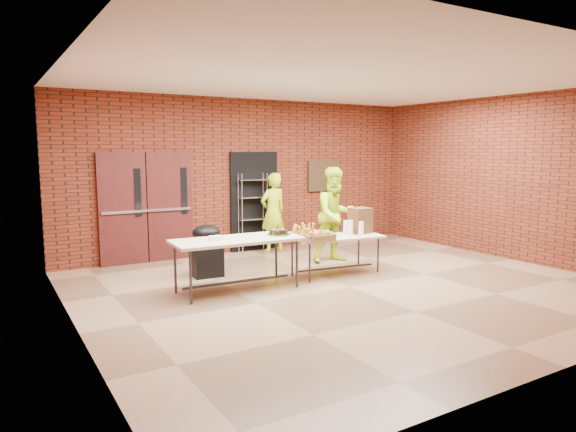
# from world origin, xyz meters

# --- Properties ---
(room) EXTENTS (8.08, 7.08, 3.28)m
(room) POSITION_xyz_m (0.00, 0.00, 1.60)
(room) COLOR brown
(room) RESTS_ON ground
(double_doors) EXTENTS (1.78, 0.12, 2.10)m
(double_doors) POSITION_xyz_m (-2.20, 3.44, 1.05)
(double_doors) COLOR #461614
(double_doors) RESTS_ON room
(dark_doorway) EXTENTS (1.10, 0.06, 2.10)m
(dark_doorway) POSITION_xyz_m (0.10, 3.46, 1.05)
(dark_doorway) COLOR black
(dark_doorway) RESTS_ON room
(bronze_plaque) EXTENTS (0.85, 0.04, 0.70)m
(bronze_plaque) POSITION_xyz_m (1.90, 3.45, 1.55)
(bronze_plaque) COLOR #3C2B18
(bronze_plaque) RESTS_ON room
(wire_rack) EXTENTS (0.63, 0.29, 1.66)m
(wire_rack) POSITION_xyz_m (-0.00, 3.32, 0.83)
(wire_rack) COLOR silver
(wire_rack) RESTS_ON room
(table_left) EXTENTS (2.00, 0.91, 0.81)m
(table_left) POSITION_xyz_m (-1.59, 0.75, 0.74)
(table_left) COLOR #C7B298
(table_left) RESTS_ON room
(table_right) EXTENTS (1.70, 0.89, 0.67)m
(table_right) POSITION_xyz_m (0.32, 0.81, 0.61)
(table_right) COLOR #C7B298
(table_right) RESTS_ON room
(basket_bananas) EXTENTS (0.50, 0.39, 0.16)m
(basket_bananas) POSITION_xyz_m (-0.36, 0.80, 0.74)
(basket_bananas) COLOR #996B3D
(basket_bananas) RESTS_ON table_right
(basket_oranges) EXTENTS (0.41, 0.32, 0.13)m
(basket_oranges) POSITION_xyz_m (-0.01, 0.84, 0.72)
(basket_oranges) COLOR #996B3D
(basket_oranges) RESTS_ON table_right
(basket_apples) EXTENTS (0.49, 0.38, 0.15)m
(basket_apples) POSITION_xyz_m (-0.22, 0.60, 0.73)
(basket_apples) COLOR #996B3D
(basket_apples) RESTS_ON table_right
(muffin_tray) EXTENTS (0.38, 0.38, 0.09)m
(muffin_tray) POSITION_xyz_m (-0.86, 0.73, 0.85)
(muffin_tray) COLOR #134A1A
(muffin_tray) RESTS_ON table_left
(napkin_box) EXTENTS (0.19, 0.12, 0.06)m
(napkin_box) POSITION_xyz_m (-1.91, 0.81, 0.84)
(napkin_box) COLOR white
(napkin_box) RESTS_ON table_left
(coffee_dispenser) EXTENTS (0.34, 0.31, 0.45)m
(coffee_dispenser) POSITION_xyz_m (0.90, 0.88, 0.89)
(coffee_dispenser) COLOR brown
(coffee_dispenser) RESTS_ON table_right
(cup_stack_front) EXTENTS (0.09, 0.09, 0.26)m
(cup_stack_front) POSITION_xyz_m (0.58, 0.75, 0.80)
(cup_stack_front) COLOR white
(cup_stack_front) RESTS_ON table_right
(cup_stack_mid) EXTENTS (0.08, 0.08, 0.24)m
(cup_stack_mid) POSITION_xyz_m (0.72, 0.63, 0.79)
(cup_stack_mid) COLOR white
(cup_stack_mid) RESTS_ON table_right
(cup_stack_back) EXTENTS (0.08, 0.08, 0.25)m
(cup_stack_back) POSITION_xyz_m (0.56, 0.85, 0.79)
(cup_stack_back) COLOR white
(cup_stack_back) RESTS_ON table_right
(covered_grill) EXTENTS (0.51, 0.43, 0.89)m
(covered_grill) POSITION_xyz_m (-1.66, 1.82, 0.44)
(covered_grill) COLOR black
(covered_grill) RESTS_ON room
(volunteer_woman) EXTENTS (0.65, 0.47, 1.67)m
(volunteer_woman) POSITION_xyz_m (0.36, 3.10, 0.83)
(volunteer_woman) COLOR #B8E419
(volunteer_woman) RESTS_ON room
(volunteer_man) EXTENTS (0.92, 0.74, 1.82)m
(volunteer_man) POSITION_xyz_m (0.89, 1.62, 0.91)
(volunteer_man) COLOR #B8E419
(volunteer_man) RESTS_ON room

